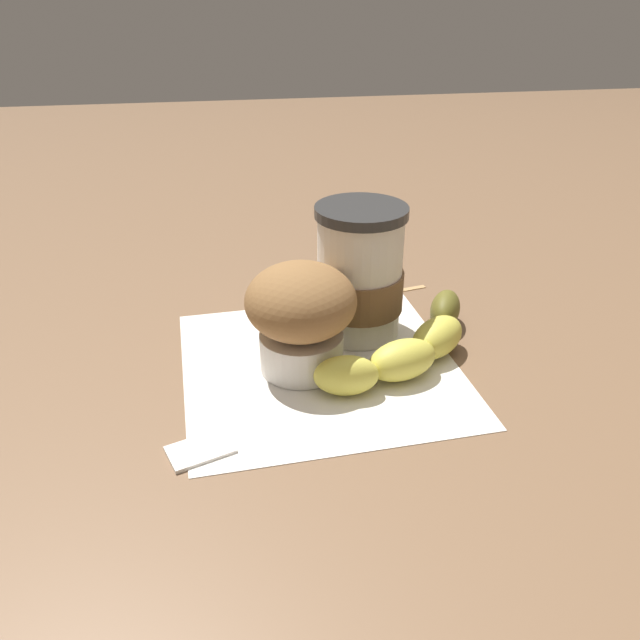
{
  "coord_description": "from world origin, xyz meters",
  "views": [
    {
      "loc": [
        0.49,
        -0.09,
        0.33
      ],
      "look_at": [
        0.0,
        0.0,
        0.05
      ],
      "focal_mm": 35.0,
      "sensor_mm": 36.0,
      "label": 1
    }
  ],
  "objects_px": {
    "sugar_packet": "(200,448)",
    "banana": "(412,344)",
    "coffee_cup": "(359,276)",
    "muffin": "(301,312)"
  },
  "relations": [
    {
      "from": "muffin",
      "to": "banana",
      "type": "xyz_separation_m",
      "value": [
        0.01,
        0.11,
        -0.04
      ]
    },
    {
      "from": "coffee_cup",
      "to": "banana",
      "type": "height_order",
      "value": "coffee_cup"
    },
    {
      "from": "coffee_cup",
      "to": "muffin",
      "type": "height_order",
      "value": "coffee_cup"
    },
    {
      "from": "coffee_cup",
      "to": "muffin",
      "type": "bearing_deg",
      "value": -49.91
    },
    {
      "from": "sugar_packet",
      "to": "banana",
      "type": "bearing_deg",
      "value": 115.67
    },
    {
      "from": "coffee_cup",
      "to": "banana",
      "type": "distance_m",
      "value": 0.09
    },
    {
      "from": "banana",
      "to": "sugar_packet",
      "type": "relative_size",
      "value": 3.73
    },
    {
      "from": "banana",
      "to": "muffin",
      "type": "bearing_deg",
      "value": -95.57
    },
    {
      "from": "coffee_cup",
      "to": "muffin",
      "type": "relative_size",
      "value": 1.29
    },
    {
      "from": "muffin",
      "to": "sugar_packet",
      "type": "relative_size",
      "value": 2.09
    }
  ]
}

